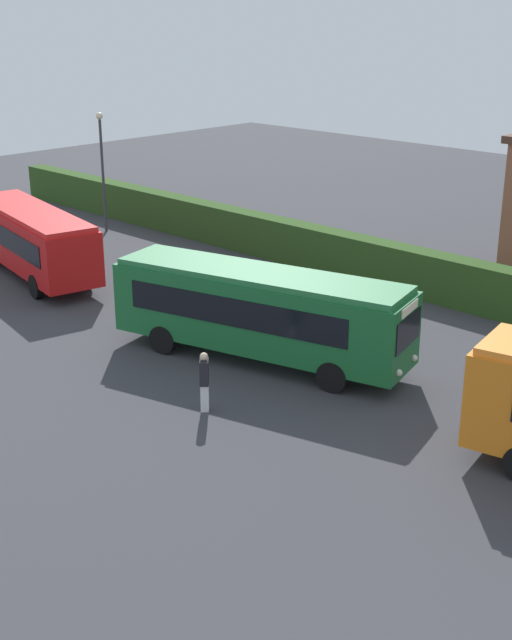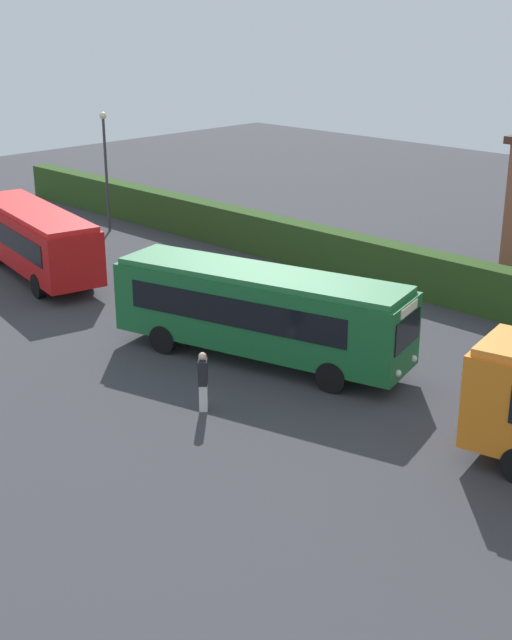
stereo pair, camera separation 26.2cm
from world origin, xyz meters
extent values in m
plane|color=#38383D|center=(0.00, 0.00, 0.00)|extent=(84.53, 84.53, 0.00)
cube|color=red|center=(-12.52, -1.80, 1.68)|extent=(9.59, 4.16, 2.25)
cube|color=red|center=(-12.52, -1.80, 2.90)|extent=(9.28, 3.92, 0.20)
cube|color=black|center=(-12.46, -3.04, 1.95)|extent=(7.12, 1.47, 0.90)
cube|color=black|center=(-11.98, -0.68, 1.95)|extent=(7.12, 1.47, 0.90)
cylinder|color=black|center=(-15.13, -0.17, 0.50)|extent=(1.04, 0.47, 1.00)
cylinder|color=black|center=(-9.90, -3.44, 0.50)|extent=(1.04, 0.47, 1.00)
cylinder|color=black|center=(-9.47, -1.30, 0.50)|extent=(1.04, 0.47, 1.00)
sphere|color=silver|center=(-16.98, -0.24, 0.90)|extent=(0.22, 0.22, 0.22)
cube|color=#19602D|center=(1.16, -1.81, 1.73)|extent=(10.55, 4.88, 2.37)
cube|color=#27723C|center=(1.16, -1.81, 3.02)|extent=(10.21, 4.62, 0.20)
cube|color=black|center=(0.56, -0.70, 2.02)|extent=(7.77, 2.02, 0.95)
cube|color=black|center=(1.17, -3.06, 2.02)|extent=(7.77, 2.02, 0.95)
cube|color=black|center=(6.15, -0.53, 2.02)|extent=(0.53, 1.93, 0.99)
cube|color=silver|center=(6.15, -0.53, 2.74)|extent=(0.37, 1.30, 0.28)
cylinder|color=black|center=(3.97, 0.06, 0.50)|extent=(1.04, 0.52, 1.00)
cylinder|color=black|center=(4.52, -2.09, 0.50)|extent=(1.04, 0.52, 1.00)
cylinder|color=black|center=(-2.20, -1.52, 0.50)|extent=(1.04, 0.52, 1.00)
cylinder|color=black|center=(-1.65, -3.67, 0.50)|extent=(1.04, 0.52, 1.00)
sphere|color=silver|center=(6.00, 0.12, 0.90)|extent=(0.22, 0.22, 0.22)
sphere|color=silver|center=(6.33, -1.17, 0.90)|extent=(0.22, 0.22, 0.22)
cube|color=black|center=(9.51, -2.20, 2.13)|extent=(0.40, 1.90, 1.07)
cube|color=silver|center=(9.51, -2.20, 2.92)|extent=(0.28, 1.27, 0.28)
sphere|color=silver|center=(9.61, -2.84, 0.90)|extent=(0.22, 0.22, 0.22)
sphere|color=silver|center=(9.37, -1.57, 0.90)|extent=(0.22, 0.22, 0.22)
cube|color=black|center=(-0.04, 0.15, 0.44)|extent=(0.39, 0.35, 0.89)
cube|color=silver|center=(-0.04, 0.15, 1.27)|extent=(0.55, 0.45, 0.77)
sphere|color=brown|center=(-0.04, 0.15, 1.78)|extent=(0.24, 0.24, 0.24)
cube|color=silver|center=(2.65, -5.71, 0.43)|extent=(0.38, 0.38, 0.86)
cube|color=black|center=(2.65, -5.71, 1.23)|extent=(0.51, 0.51, 0.75)
sphere|color=beige|center=(2.65, -5.71, 1.72)|extent=(0.24, 0.24, 0.24)
cube|color=#2C4B1C|center=(0.00, 7.67, 0.96)|extent=(54.26, 1.03, 1.92)
cone|color=orange|center=(-0.85, 5.24, 0.30)|extent=(0.36, 0.36, 0.60)
cylinder|color=#38383D|center=(-16.81, 5.22, 2.90)|extent=(0.14, 0.14, 5.80)
sphere|color=beige|center=(-16.81, 5.22, 5.98)|extent=(0.36, 0.36, 0.36)
camera|label=1|loc=(19.82, -21.30, 11.34)|focal=48.63mm
camera|label=2|loc=(20.01, -21.12, 11.34)|focal=48.63mm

